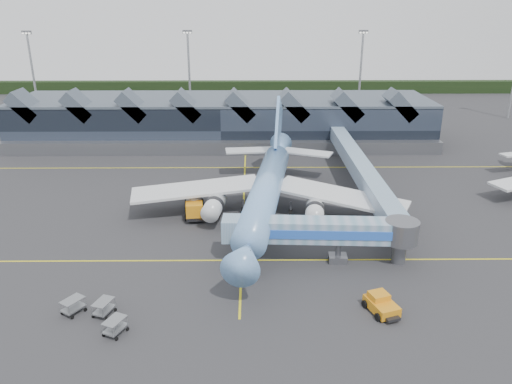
{
  "coord_description": "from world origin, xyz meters",
  "views": [
    {
      "loc": [
        1.23,
        -61.28,
        29.22
      ],
      "look_at": [
        1.84,
        2.02,
        5.0
      ],
      "focal_mm": 35.0,
      "sensor_mm": 36.0,
      "label": 1
    }
  ],
  "objects_px": {
    "pushback_tug": "(381,304)",
    "main_airliner": "(267,187)",
    "jet_bridge": "(331,232)",
    "fuel_truck": "(194,201)"
  },
  "relations": [
    {
      "from": "pushback_tug",
      "to": "main_airliner",
      "type": "bearing_deg",
      "value": 94.63
    },
    {
      "from": "jet_bridge",
      "to": "pushback_tug",
      "type": "relative_size",
      "value": 5.13
    },
    {
      "from": "main_airliner",
      "to": "jet_bridge",
      "type": "relative_size",
      "value": 2.01
    },
    {
      "from": "fuel_truck",
      "to": "pushback_tug",
      "type": "bearing_deg",
      "value": -56.86
    },
    {
      "from": "main_airliner",
      "to": "fuel_truck",
      "type": "relative_size",
      "value": 4.82
    },
    {
      "from": "fuel_truck",
      "to": "main_airliner",
      "type": "bearing_deg",
      "value": -14.35
    },
    {
      "from": "main_airliner",
      "to": "pushback_tug",
      "type": "height_order",
      "value": "main_airliner"
    },
    {
      "from": "main_airliner",
      "to": "pushback_tug",
      "type": "relative_size",
      "value": 10.31
    },
    {
      "from": "main_airliner",
      "to": "fuel_truck",
      "type": "height_order",
      "value": "main_airliner"
    },
    {
      "from": "jet_bridge",
      "to": "fuel_truck",
      "type": "bearing_deg",
      "value": 142.46
    }
  ]
}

